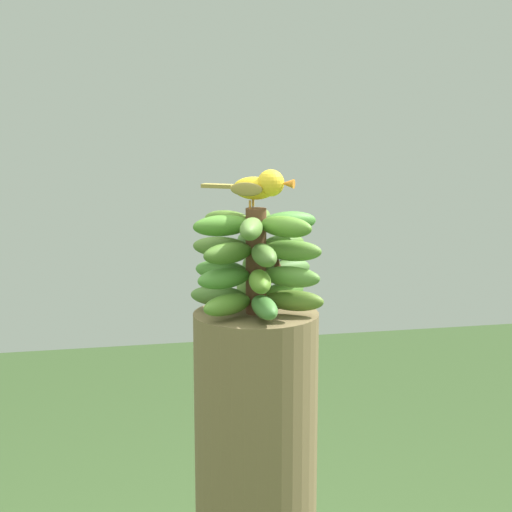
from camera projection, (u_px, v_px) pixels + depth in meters
The scene contains 2 objects.
banana_bunch at pixel (256, 261), 1.77m from camera, with size 0.28×0.29×0.22m.
perched_bird at pixel (259, 186), 1.75m from camera, with size 0.18×0.12×0.08m.
Camera 1 is at (0.36, 1.70, 1.65)m, focal length 59.91 mm.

